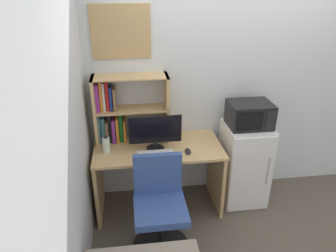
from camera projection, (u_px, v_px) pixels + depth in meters
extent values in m
cube|color=silver|center=(267.00, 84.00, 3.55)|extent=(6.40, 0.04, 2.60)
cube|color=silver|center=(55.00, 180.00, 1.86)|extent=(0.04, 4.40, 2.60)
cube|color=tan|center=(158.00, 148.00, 3.31)|extent=(1.34, 0.67, 0.03)
cube|color=tan|center=(99.00, 183.00, 3.40)|extent=(0.04, 0.60, 0.75)
cube|color=tan|center=(216.00, 174.00, 3.55)|extent=(0.04, 0.60, 0.75)
cube|color=tan|center=(95.00, 111.00, 3.25)|extent=(0.03, 0.27, 0.72)
cube|color=tan|center=(167.00, 107.00, 3.34)|extent=(0.03, 0.27, 0.72)
cube|color=tan|center=(130.00, 77.00, 3.15)|extent=(0.78, 0.27, 0.01)
cube|color=tan|center=(132.00, 109.00, 3.30)|extent=(0.71, 0.27, 0.01)
cube|color=teal|center=(100.00, 127.00, 3.37)|extent=(0.02, 0.19, 0.31)
cube|color=teal|center=(104.00, 128.00, 3.38)|extent=(0.04, 0.17, 0.28)
cube|color=brown|center=(107.00, 130.00, 3.38)|extent=(0.03, 0.21, 0.24)
cube|color=black|center=(110.00, 127.00, 3.38)|extent=(0.03, 0.17, 0.32)
cube|color=purple|center=(114.00, 129.00, 3.39)|extent=(0.04, 0.21, 0.27)
cube|color=orange|center=(118.00, 128.00, 3.39)|extent=(0.03, 0.20, 0.29)
cube|color=#197233|center=(121.00, 126.00, 3.40)|extent=(0.04, 0.16, 0.30)
cube|color=orange|center=(125.00, 129.00, 3.41)|extent=(0.02, 0.19, 0.24)
cube|color=purple|center=(98.00, 96.00, 3.21)|extent=(0.04, 0.20, 0.29)
cube|color=orange|center=(101.00, 95.00, 3.22)|extent=(0.03, 0.16, 0.31)
cube|color=silver|center=(104.00, 96.00, 3.23)|extent=(0.02, 0.17, 0.30)
cube|color=#B21E1E|center=(107.00, 95.00, 3.24)|extent=(0.03, 0.15, 0.30)
cube|color=navy|center=(111.00, 97.00, 3.25)|extent=(0.03, 0.16, 0.25)
cube|color=brown|center=(115.00, 98.00, 3.25)|extent=(0.03, 0.19, 0.23)
cylinder|color=black|center=(155.00, 149.00, 3.25)|extent=(0.18, 0.18, 0.02)
cylinder|color=black|center=(155.00, 145.00, 3.23)|extent=(0.04, 0.04, 0.07)
cube|color=black|center=(155.00, 129.00, 3.16)|extent=(0.54, 0.01, 0.29)
cube|color=black|center=(155.00, 130.00, 3.16)|extent=(0.52, 0.02, 0.27)
cube|color=silver|center=(155.00, 154.00, 3.15)|extent=(0.36, 0.12, 0.02)
ellipsoid|color=black|center=(188.00, 151.00, 3.18)|extent=(0.06, 0.11, 0.04)
cylinder|color=silver|center=(106.00, 145.00, 3.17)|extent=(0.08, 0.08, 0.16)
cylinder|color=black|center=(105.00, 137.00, 3.13)|extent=(0.04, 0.04, 0.02)
cube|color=white|center=(244.00, 163.00, 3.58)|extent=(0.48, 0.50, 0.95)
cube|color=white|center=(252.00, 176.00, 3.35)|extent=(0.46, 0.01, 0.91)
cylinder|color=#B2B2B7|center=(268.00, 171.00, 3.34)|extent=(0.01, 0.01, 0.33)
cube|color=black|center=(250.00, 114.00, 3.32)|extent=(0.45, 0.35, 0.26)
cube|color=black|center=(250.00, 122.00, 3.15)|extent=(0.27, 0.01, 0.20)
cube|color=black|center=(271.00, 120.00, 3.18)|extent=(0.11, 0.01, 0.21)
cylinder|color=black|center=(161.00, 247.00, 3.05)|extent=(0.55, 0.55, 0.04)
cylinder|color=black|center=(161.00, 229.00, 2.95)|extent=(0.04, 0.04, 0.44)
cube|color=#334C8C|center=(160.00, 209.00, 2.85)|extent=(0.48, 0.48, 0.07)
cube|color=#334C8C|center=(158.00, 174.00, 2.94)|extent=(0.45, 0.06, 0.41)
cube|color=tan|center=(121.00, 32.00, 3.07)|extent=(0.59, 0.02, 0.52)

